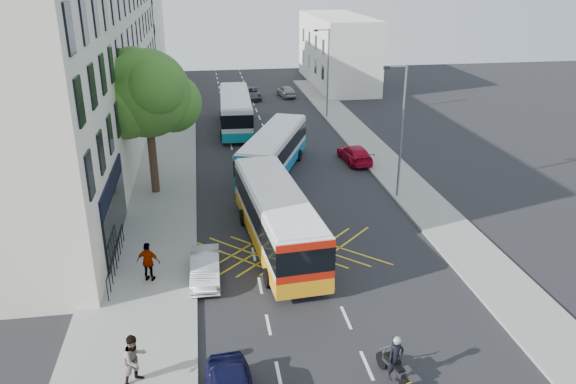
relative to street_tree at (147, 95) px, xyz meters
name	(u,v)px	position (x,y,z in m)	size (l,w,h in m)	color
ground	(346,318)	(8.51, -14.97, -6.29)	(120.00, 120.00, 0.00)	black
pavement_left	(156,192)	(0.01, 0.03, -6.22)	(5.00, 70.00, 0.15)	gray
pavement_right	(399,178)	(16.01, 0.03, -6.22)	(3.00, 70.00, 0.15)	gray
terrace_main	(79,63)	(-5.49, 9.52, 0.46)	(8.30, 45.00, 13.50)	beige
terrace_far	(127,39)	(-5.49, 40.03, -1.29)	(8.00, 20.00, 10.00)	silver
building_right	(337,50)	(19.51, 33.03, -2.29)	(6.00, 18.00, 8.00)	silver
street_tree	(147,95)	(0.00, 0.00, 0.00)	(6.30, 5.70, 8.80)	#382619
lamp_near	(401,125)	(14.71, -2.97, -1.68)	(1.45, 0.15, 8.00)	slate
lamp_far	(327,69)	(14.71, 17.03, -1.68)	(1.45, 0.15, 8.00)	slate
railings	(116,258)	(-1.19, -9.67, -5.57)	(0.08, 5.60, 1.14)	black
bus_near	(277,218)	(6.57, -8.36, -4.67)	(3.47, 11.17, 3.09)	silver
bus_mid	(274,151)	(7.88, 2.76, -4.76)	(6.10, 10.50, 2.91)	silver
bus_far	(235,111)	(6.04, 14.43, -4.67)	(3.03, 11.04, 3.08)	silver
motorbike	(395,360)	(9.18, -18.88, -5.43)	(0.78, 2.03, 1.84)	black
parked_car_silver	(205,267)	(2.91, -11.03, -5.68)	(1.29, 3.71, 1.22)	#9FA2A6
red_hatchback	(355,154)	(14.01, 4.08, -5.68)	(1.72, 4.22, 1.23)	#A30620
distant_car_grey	(251,93)	(8.51, 26.28, -5.70)	(1.98, 4.29, 1.19)	#3F4047
distant_car_silver	(286,91)	(12.40, 26.72, -5.68)	(1.46, 3.62, 1.23)	#93969A
pedestrian_near	(135,359)	(0.47, -17.72, -5.22)	(0.90, 0.70, 1.84)	gray
pedestrian_far	(148,262)	(0.43, -10.97, -5.21)	(1.09, 0.45, 1.86)	gray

